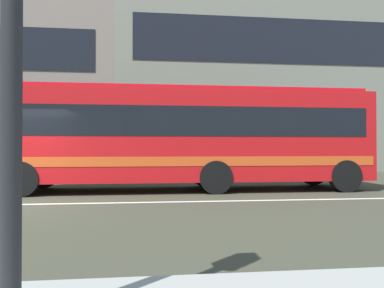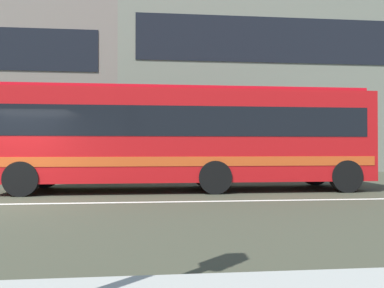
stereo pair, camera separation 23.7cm
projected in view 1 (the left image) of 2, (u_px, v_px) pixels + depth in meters
hedge_row_far at (0, 171)px, 15.37m from camera, size 12.43×1.10×0.89m
apartment_block_right at (291, 78)px, 26.94m from camera, size 24.19×10.80×12.97m
transit_bus at (188, 135)px, 12.22m from camera, size 11.72×2.60×3.28m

